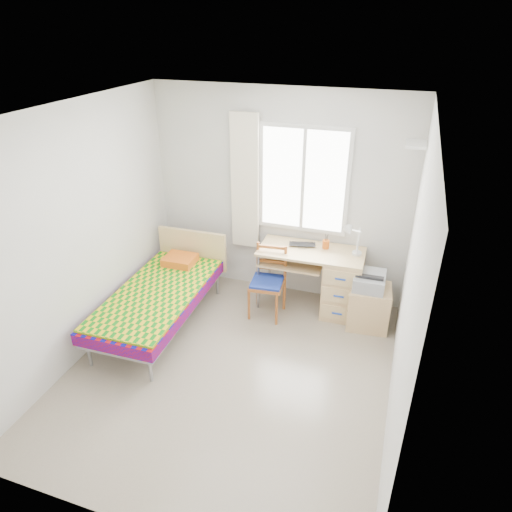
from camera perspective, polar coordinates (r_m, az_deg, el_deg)
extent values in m
plane|color=#BCAD93|center=(4.91, -3.28, -14.03)|extent=(3.50, 3.50, 0.00)
plane|color=white|center=(3.72, -4.40, 17.31)|extent=(3.50, 3.50, 0.00)
plane|color=silver|center=(5.67, 2.91, 7.43)|extent=(3.20, 0.00, 3.20)
plane|color=silver|center=(4.94, -21.25, 2.28)|extent=(0.00, 3.50, 3.50)
plane|color=silver|center=(3.91, 18.59, -4.11)|extent=(0.00, 3.50, 3.50)
cube|color=white|center=(5.50, 5.96, 9.43)|extent=(1.10, 0.04, 1.30)
cube|color=white|center=(5.49, 5.93, 9.40)|extent=(1.00, 0.02, 1.20)
cube|color=white|center=(5.49, 5.92, 9.38)|extent=(0.04, 0.02, 1.20)
cube|color=white|center=(5.68, -1.38, 9.10)|extent=(0.35, 0.05, 1.70)
cube|color=white|center=(4.90, 19.39, 13.06)|extent=(0.20, 0.32, 0.03)
cube|color=#96989E|center=(5.43, -12.01, -5.71)|extent=(0.90, 1.94, 0.06)
cube|color=#AD0B11|center=(5.39, -12.09, -5.03)|extent=(0.94, 1.96, 0.13)
cube|color=yellow|center=(5.34, -12.28, -4.45)|extent=(0.92, 1.84, 0.03)
cube|color=tan|center=(6.01, -7.93, 0.88)|extent=(0.92, 0.07, 0.53)
cube|color=orange|center=(5.84, -9.50, -0.49)|extent=(0.39, 0.33, 0.10)
cylinder|color=#96989E|center=(5.16, -20.14, -11.40)|extent=(0.04, 0.04, 0.31)
cylinder|color=#96989E|center=(6.02, -4.85, -3.49)|extent=(0.04, 0.04, 0.31)
cube|color=tan|center=(5.50, 6.92, 0.55)|extent=(1.27, 0.61, 0.03)
cube|color=tan|center=(5.64, 10.77, -3.62)|extent=(0.46, 0.57, 0.76)
cube|color=tan|center=(5.62, 4.53, -0.59)|extent=(0.78, 0.56, 0.02)
cylinder|color=#96989E|center=(5.62, 0.28, -3.20)|extent=(0.03, 0.03, 0.76)
cylinder|color=#96989E|center=(6.01, 1.72, -0.97)|extent=(0.03, 0.03, 0.76)
cube|color=#A56620|center=(5.47, 1.39, -3.52)|extent=(0.42, 0.42, 0.04)
cube|color=navy|center=(5.45, 1.40, -3.26)|extent=(0.40, 0.40, 0.04)
cube|color=#A56620|center=(5.48, 1.96, -0.23)|extent=(0.35, 0.07, 0.38)
cylinder|color=#A56620|center=(5.49, -0.90, -6.03)|extent=(0.03, 0.03, 0.43)
cylinder|color=#A56620|center=(5.56, 3.62, -2.84)|extent=(0.04, 0.04, 0.88)
cube|color=tan|center=(5.53, 13.88, -6.16)|extent=(0.50, 0.46, 0.51)
cube|color=tan|center=(5.48, 11.55, -4.76)|extent=(0.04, 0.38, 0.19)
cube|color=tan|center=(5.60, 11.34, -6.61)|extent=(0.04, 0.38, 0.19)
cube|color=#A5A8AD|center=(5.37, 14.00, -3.02)|extent=(0.35, 0.41, 0.16)
cube|color=black|center=(5.33, 14.10, -2.26)|extent=(0.28, 0.33, 0.02)
imported|color=black|center=(5.55, 5.79, 1.21)|extent=(0.36, 0.27, 0.03)
cylinder|color=orange|center=(5.55, 8.73, 1.46)|extent=(0.11, 0.11, 0.10)
cylinder|color=white|center=(5.48, 12.48, 0.34)|extent=(0.11, 0.11, 0.03)
cylinder|color=white|center=(5.41, 12.66, 1.85)|extent=(0.02, 0.13, 0.30)
cylinder|color=white|center=(5.27, 12.50, 3.05)|extent=(0.14, 0.26, 0.12)
cone|color=white|center=(5.18, 11.52, 3.07)|extent=(0.16, 0.17, 0.14)
imported|color=gray|center=(5.63, 5.31, -0.75)|extent=(0.25, 0.29, 0.02)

